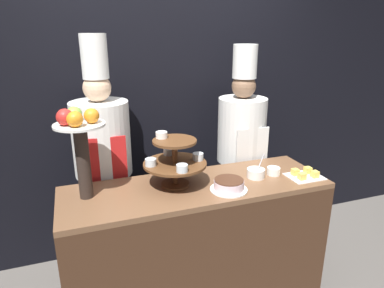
# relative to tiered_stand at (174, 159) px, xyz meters

# --- Properties ---
(wall_back) EXTENTS (10.00, 0.06, 2.80)m
(wall_back) POSITION_rel_tiered_stand_xyz_m (0.14, 0.84, 0.28)
(wall_back) COLOR black
(wall_back) RESTS_ON ground_plane
(buffet_counter) EXTENTS (1.73, 0.55, 0.94)m
(buffet_counter) POSITION_rel_tiered_stand_xyz_m (0.14, -0.05, -0.65)
(buffet_counter) COLOR #422819
(buffet_counter) RESTS_ON ground_plane
(tiered_stand) EXTENTS (0.40, 0.40, 0.35)m
(tiered_stand) POSITION_rel_tiered_stand_xyz_m (0.00, 0.00, 0.00)
(tiered_stand) COLOR brown
(tiered_stand) RESTS_ON buffet_counter
(fruit_pedestal) EXTENTS (0.29, 0.29, 0.55)m
(fruit_pedestal) POSITION_rel_tiered_stand_xyz_m (-0.55, 0.02, 0.20)
(fruit_pedestal) COLOR #2D231E
(fruit_pedestal) RESTS_ON buffet_counter
(cake_round) EXTENTS (0.24, 0.24, 0.07)m
(cake_round) POSITION_rel_tiered_stand_xyz_m (0.30, -0.18, -0.15)
(cake_round) COLOR white
(cake_round) RESTS_ON buffet_counter
(cup_white) EXTENTS (0.09, 0.09, 0.05)m
(cup_white) POSITION_rel_tiered_stand_xyz_m (0.70, -0.06, -0.15)
(cup_white) COLOR white
(cup_white) RESTS_ON buffet_counter
(cake_square_tray) EXTENTS (0.23, 0.19, 0.05)m
(cake_square_tray) POSITION_rel_tiered_stand_xyz_m (0.88, -0.17, -0.16)
(cake_square_tray) COLOR white
(cake_square_tray) RESTS_ON buffet_counter
(serving_bowl_near) EXTENTS (0.12, 0.12, 0.16)m
(serving_bowl_near) POSITION_rel_tiered_stand_xyz_m (0.56, -0.06, -0.15)
(serving_bowl_near) COLOR white
(serving_bowl_near) RESTS_ON buffet_counter
(chef_left) EXTENTS (0.41, 0.41, 1.88)m
(chef_left) POSITION_rel_tiered_stand_xyz_m (-0.40, 0.46, -0.12)
(chef_left) COLOR #28282D
(chef_left) RESTS_ON ground_plane
(chef_center_left) EXTENTS (0.39, 0.39, 1.80)m
(chef_center_left) POSITION_rel_tiered_stand_xyz_m (0.71, 0.46, -0.15)
(chef_center_left) COLOR #38332D
(chef_center_left) RESTS_ON ground_plane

